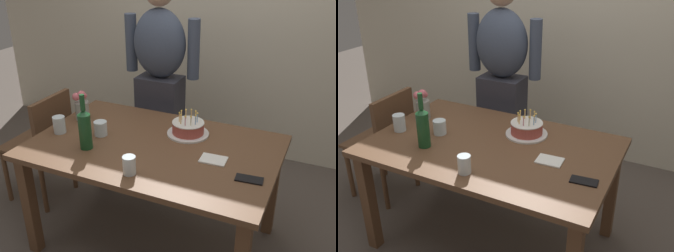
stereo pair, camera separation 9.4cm
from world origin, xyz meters
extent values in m
plane|color=#564C44|center=(0.00, 0.00, 0.00)|extent=(10.00, 10.00, 0.00)
cube|color=beige|center=(0.00, 1.55, 1.30)|extent=(5.20, 0.10, 2.60)
cube|color=brown|center=(0.00, 0.00, 0.72)|extent=(1.50, 0.96, 0.03)
cube|color=brown|center=(-0.68, -0.41, 0.35)|extent=(0.07, 0.07, 0.70)
cube|color=brown|center=(-0.68, 0.41, 0.35)|extent=(0.07, 0.07, 0.70)
cube|color=brown|center=(0.68, 0.41, 0.35)|extent=(0.07, 0.07, 0.70)
cylinder|color=white|center=(0.14, 0.22, 0.75)|extent=(0.27, 0.27, 0.01)
cylinder|color=#B24C42|center=(0.14, 0.22, 0.79)|extent=(0.20, 0.20, 0.07)
cylinder|color=silver|center=(0.14, 0.22, 0.82)|extent=(0.21, 0.21, 0.01)
cylinder|color=#EAB266|center=(0.13, 0.28, 0.85)|extent=(0.01, 0.01, 0.06)
sphere|color=#F9C64C|center=(0.13, 0.28, 0.89)|extent=(0.01, 0.01, 0.01)
cylinder|color=#EAB266|center=(0.10, 0.26, 0.85)|extent=(0.01, 0.01, 0.06)
sphere|color=#F9C64C|center=(0.10, 0.26, 0.89)|extent=(0.01, 0.01, 0.01)
cylinder|color=#EAB266|center=(0.08, 0.24, 0.85)|extent=(0.01, 0.01, 0.06)
sphere|color=#F9C64C|center=(0.08, 0.24, 0.89)|extent=(0.01, 0.01, 0.01)
cylinder|color=#EAB266|center=(0.08, 0.20, 0.85)|extent=(0.01, 0.01, 0.06)
sphere|color=#F9C64C|center=(0.08, 0.20, 0.89)|extent=(0.01, 0.01, 0.01)
cylinder|color=#EAB266|center=(0.10, 0.17, 0.85)|extent=(0.01, 0.01, 0.06)
sphere|color=#F9C64C|center=(0.10, 0.17, 0.89)|extent=(0.01, 0.01, 0.01)
cylinder|color=pink|center=(0.14, 0.16, 0.85)|extent=(0.01, 0.01, 0.06)
sphere|color=#F9C64C|center=(0.14, 0.16, 0.89)|extent=(0.01, 0.01, 0.01)
cylinder|color=beige|center=(0.17, 0.17, 0.85)|extent=(0.01, 0.01, 0.06)
sphere|color=#F9C64C|center=(0.17, 0.17, 0.89)|extent=(0.01, 0.01, 0.01)
cylinder|color=#93B7DB|center=(0.19, 0.20, 0.85)|extent=(0.01, 0.01, 0.06)
sphere|color=#F9C64C|center=(0.19, 0.20, 0.89)|extent=(0.01, 0.01, 0.01)
cylinder|color=#93B7DB|center=(0.19, 0.24, 0.85)|extent=(0.01, 0.01, 0.06)
sphere|color=#F9C64C|center=(0.19, 0.24, 0.89)|extent=(0.01, 0.01, 0.01)
cylinder|color=#EAB266|center=(0.17, 0.27, 0.85)|extent=(0.01, 0.01, 0.06)
sphere|color=#F9C64C|center=(0.17, 0.27, 0.89)|extent=(0.01, 0.01, 0.01)
cylinder|color=silver|center=(0.03, -0.35, 0.79)|extent=(0.07, 0.07, 0.10)
cylinder|color=silver|center=(-0.37, -0.02, 0.79)|extent=(0.08, 0.08, 0.09)
cylinder|color=silver|center=(-0.63, -0.10, 0.80)|extent=(0.08, 0.08, 0.11)
cylinder|color=#194723|center=(-0.35, -0.20, 0.85)|extent=(0.08, 0.08, 0.22)
cone|color=#194723|center=(-0.35, -0.20, 0.97)|extent=(0.08, 0.08, 0.03)
cylinder|color=#194723|center=(-0.35, -0.20, 1.03)|extent=(0.03, 0.03, 0.10)
cube|color=black|center=(0.62, -0.14, 0.74)|extent=(0.15, 0.09, 0.01)
cube|color=white|center=(0.39, -0.03, 0.74)|extent=(0.15, 0.12, 0.01)
cylinder|color=#999E93|center=(-0.62, 0.13, 0.80)|extent=(0.09, 0.09, 0.13)
sphere|color=#DB6670|center=(-0.64, 0.12, 0.91)|extent=(0.05, 0.05, 0.05)
sphere|color=#DB6670|center=(-0.61, 0.15, 0.91)|extent=(0.04, 0.04, 0.04)
sphere|color=#DB6670|center=(-0.62, 0.14, 0.92)|extent=(0.06, 0.06, 0.06)
sphere|color=silver|center=(-0.62, 0.13, 0.92)|extent=(0.04, 0.04, 0.04)
cube|color=#33333D|center=(-0.30, 0.72, 0.46)|extent=(0.34, 0.23, 0.92)
ellipsoid|color=#424C60|center=(-0.30, 0.72, 1.18)|extent=(0.41, 0.27, 0.52)
cylinder|color=#424C60|center=(-0.04, 0.75, 1.15)|extent=(0.09, 0.09, 0.44)
cylinder|color=#424C60|center=(-0.56, 0.75, 1.15)|extent=(0.09, 0.09, 0.44)
cube|color=brown|center=(-1.07, 0.11, 0.46)|extent=(0.42, 0.42, 0.02)
cube|color=brown|center=(-0.88, 0.11, 0.67)|extent=(0.04, 0.40, 0.40)
cylinder|color=brown|center=(-1.25, 0.29, 0.23)|extent=(0.04, 0.04, 0.45)
cylinder|color=brown|center=(-1.25, -0.07, 0.23)|extent=(0.04, 0.04, 0.45)
cylinder|color=brown|center=(-0.89, 0.29, 0.23)|extent=(0.04, 0.04, 0.45)
cylinder|color=brown|center=(-0.89, -0.07, 0.23)|extent=(0.04, 0.04, 0.45)
camera|label=1|loc=(0.95, -1.87, 1.86)|focal=41.58mm
camera|label=2|loc=(1.03, -1.83, 1.86)|focal=41.58mm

